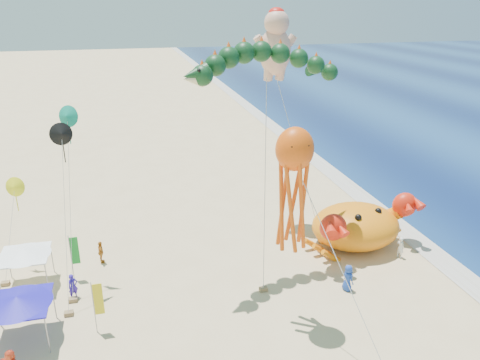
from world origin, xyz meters
The scene contains 11 objects.
ground centered at (0.00, 0.00, 0.00)m, with size 320.00×320.00×0.00m, color #D1B784.
foam_strip centered at (12.00, 0.00, 0.01)m, with size 320.00×320.00×0.00m, color silver.
crab_inflatable centered at (7.06, 3.11, 1.71)m, with size 8.83×7.08×3.87m.
dragon_kite centered at (-0.34, 2.68, 13.18)m, with size 10.94×6.43×14.39m.
cherub_kite centered at (2.60, 9.49, 14.08)m, with size 3.73×6.46×16.55m.
octopus_kite centered at (-0.52, -3.40, 8.37)m, with size 4.22×7.16×11.18m.
canopy_blue centered at (-14.94, -1.86, 2.44)m, with size 3.50×3.50×2.71m.
canopy_white centered at (-15.46, 3.43, 2.44)m, with size 3.18×3.18×2.71m.
feather_flags centered at (-15.22, -0.26, 2.01)m, with size 10.15×7.37×3.20m.
beachgoers centered at (-12.41, 0.70, 0.84)m, with size 30.75×13.05×1.84m.
small_kites centered at (-14.31, 3.75, 7.78)m, with size 6.76×7.10×11.28m.
Camera 1 is at (-8.70, -24.46, 17.05)m, focal length 35.00 mm.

